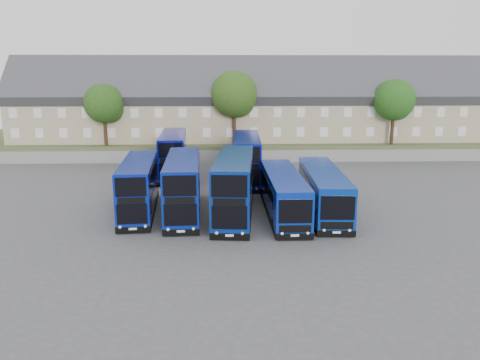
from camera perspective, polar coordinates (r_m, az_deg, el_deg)
name	(u,v)px	position (r m, az deg, el deg)	size (l,w,h in m)	color
ground	(215,221)	(35.08, -3.05, -5.06)	(120.00, 120.00, 0.00)	#49494E
retaining_wall	(219,156)	(58.26, -2.64, 2.89)	(70.00, 0.40, 1.50)	slate
earth_bank	(219,143)	(68.09, -2.55, 4.54)	(80.00, 20.00, 2.00)	#4E522E
terrace_row	(263,106)	(63.75, 2.84, 9.04)	(66.00, 10.40, 11.20)	tan
dd_front_left	(139,188)	(37.47, -12.23, -0.95)	(3.22, 10.57, 4.14)	#071D92
dd_front_mid	(183,187)	(36.70, -6.95, -0.83)	(3.06, 11.17, 4.40)	navy
dd_front_right	(234,187)	(35.86, -0.69, -0.88)	(3.57, 11.77, 4.61)	navy
dd_rear_left	(173,155)	(50.99, -8.11, 3.03)	(3.22, 11.46, 4.51)	#070D87
dd_rear_right	(247,159)	(47.75, 0.81, 2.53)	(3.05, 11.58, 4.57)	#070D8D
coach_east_a	(283,195)	(36.39, 5.28, -1.79)	(2.64, 12.07, 3.29)	#08279D
coach_east_b	(323,192)	(37.56, 10.08, -1.41)	(3.22, 12.48, 3.38)	#082F95
tree_west	(105,105)	(60.39, -16.11, 8.79)	(4.80, 4.80, 7.65)	#382314
tree_mid	(235,96)	(59.07, -0.58, 10.19)	(5.76, 5.76, 9.18)	#382314
tree_east	(395,102)	(62.38, 18.38, 9.06)	(5.12, 5.12, 8.16)	#382314
tree_far	(420,96)	(71.06, 21.05, 9.52)	(5.44, 5.44, 8.67)	#382314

